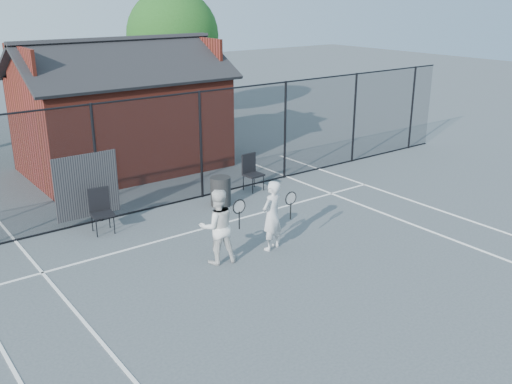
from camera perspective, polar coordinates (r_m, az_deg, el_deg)
ground at (r=11.94m, az=3.31°, el=-7.96°), size 80.00×80.00×0.00m
court_lines at (r=11.08m, az=7.77°, el=-10.38°), size 11.02×18.00×0.01m
fence at (r=15.18m, az=-9.72°, el=3.67°), size 22.04×3.00×3.00m
clubhouse at (r=19.00m, az=-13.22°, el=7.07°), size 6.50×4.36×4.19m
tree_right at (r=25.81m, az=-8.33°, el=15.19°), size 3.97×3.97×5.70m
player_front at (r=12.62m, az=1.61°, el=-2.35°), size 0.76×0.60×1.60m
player_back at (r=12.02m, az=-3.86°, el=-3.45°), size 0.96×0.82×1.64m
chair_left at (r=14.07m, az=-15.14°, el=-1.95°), size 0.57×0.59×1.05m
chair_right at (r=16.53m, az=-0.26°, el=1.90°), size 0.54×0.56×1.05m
waste_bin at (r=15.40m, az=-3.55°, el=0.07°), size 0.65×0.65×0.80m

